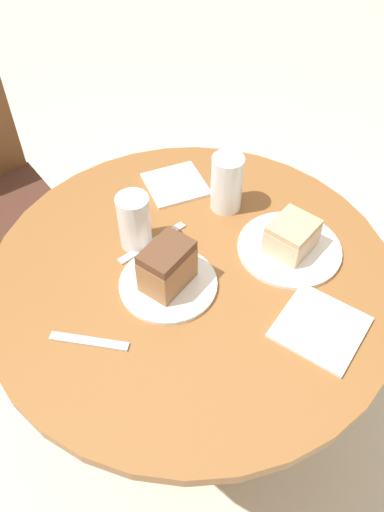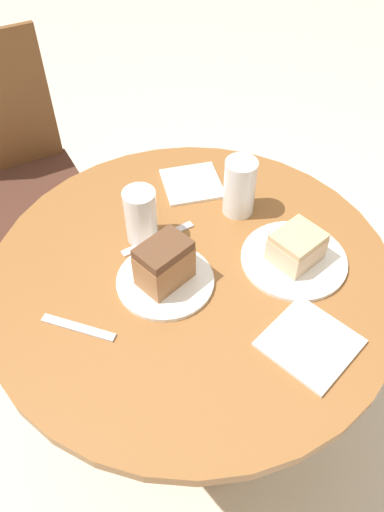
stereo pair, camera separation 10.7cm
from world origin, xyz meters
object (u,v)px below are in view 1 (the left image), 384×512
Objects in this scene: cake_slice_near at (168,267)px; glass_water at (227,185)px; cake_slice_far at (292,236)px; glass_lemonade at (135,223)px; plate_far at (289,248)px; plate_near at (169,284)px.

glass_water reaches higher than cake_slice_near.
glass_lemonade reaches higher than cake_slice_far.
cake_slice_far is at bearing -47.40° from glass_lemonade.
glass_lemonade reaches higher than plate_far.
plate_near is 0.06m from cake_slice_near.
plate_far is 0.36m from glass_lemonade.
plate_far is at bearing -90.67° from glass_water.
glass_water is (0.27, 0.09, 0.01)m from cake_slice_near.
cake_slice_far is 0.78× the size of glass_water.
cake_slice_near reaches higher than plate_near.
plate_near is 1.87× the size of cake_slice_far.
plate_far is (0.27, -0.11, 0.00)m from plate_near.
plate_far is at bearing -22.28° from cake_slice_near.
cake_slice_near is 0.29m from cake_slice_far.
cake_slice_far is at bearing -90.00° from plate_far.
plate_far is at bearing -22.28° from plate_near.
cake_slice_near is (-0.27, 0.11, 0.06)m from plate_far.
glass_water is (0.27, 0.09, 0.06)m from plate_near.
plate_near is 1.45× the size of glass_water.
cake_slice_far is 0.35m from glass_lemonade.
glass_water is at bearing -12.67° from glass_lemonade.
plate_near is at bearing -102.06° from glass_lemonade.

